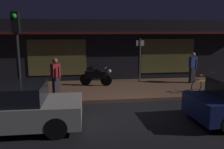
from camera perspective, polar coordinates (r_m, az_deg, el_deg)
name	(u,v)px	position (r m, az deg, el deg)	size (l,w,h in m)	color
ground_plane	(132,110)	(9.12, 4.85, -8.60)	(60.00, 60.00, 0.00)	black
sidewalk_slab	(119,89)	(11.93, 1.81, -3.55)	(18.00, 4.00, 0.15)	brown
storefront_building	(111,49)	(14.96, -0.24, 6.08)	(18.00, 3.30, 3.60)	black
motorcycle	(97,76)	(12.31, -3.76, -0.38)	(1.67, 0.69, 0.97)	black
bicycle_parked	(204,84)	(11.86, 21.32, -2.22)	(1.56, 0.67, 0.91)	black
person_photographer	(56,76)	(10.55, -13.41, -0.42)	(0.46, 0.53, 1.67)	#28232D
person_bystander	(193,67)	(13.62, 18.89, 1.75)	(0.42, 0.62, 1.67)	#28232D
sign_post	(140,57)	(13.25, 6.73, 4.13)	(0.44, 0.09, 2.40)	#47474C
traffic_light_pole	(17,46)	(8.54, -21.91, 6.36)	(0.24, 0.33, 3.60)	black
parked_car_near	(12,108)	(7.80, -23.09, -7.38)	(4.12, 1.83, 1.42)	black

